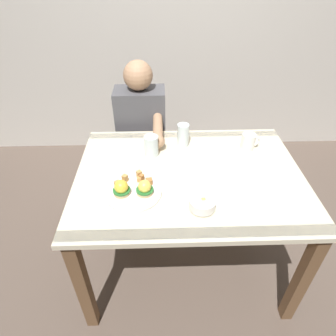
{
  "coord_description": "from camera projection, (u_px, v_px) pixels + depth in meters",
  "views": [
    {
      "loc": [
        -0.15,
        -1.2,
        1.7
      ],
      "look_at": [
        -0.11,
        0.0,
        0.78
      ],
      "focal_mm": 30.98,
      "sensor_mm": 36.0,
      "label": 1
    }
  ],
  "objects": [
    {
      "name": "water_glass_far",
      "position": [
        183.0,
        136.0,
        1.72
      ],
      "size": [
        0.07,
        0.07,
        0.14
      ],
      "color": "silver",
      "rests_on": "dining_table"
    },
    {
      "name": "fruit_bowl",
      "position": [
        203.0,
        204.0,
        1.31
      ],
      "size": [
        0.12,
        0.12,
        0.06
      ],
      "color": "white",
      "rests_on": "dining_table"
    },
    {
      "name": "ground_plane",
      "position": [
        185.0,
        258.0,
        1.99
      ],
      "size": [
        6.0,
        6.0,
        0.0
      ],
      "primitive_type": "plane",
      "color": "brown"
    },
    {
      "name": "dining_table",
      "position": [
        189.0,
        189.0,
        1.6
      ],
      "size": [
        1.2,
        0.9,
        0.74
      ],
      "color": "beige",
      "rests_on": "ground_plane"
    },
    {
      "name": "fork",
      "position": [
        189.0,
        165.0,
        1.59
      ],
      "size": [
        0.16,
        0.03,
        0.0
      ],
      "color": "silver",
      "rests_on": "dining_table"
    },
    {
      "name": "coffee_mug",
      "position": [
        249.0,
        141.0,
        1.7
      ],
      "size": [
        0.11,
        0.08,
        0.09
      ],
      "color": "white",
      "rests_on": "dining_table"
    },
    {
      "name": "diner_person",
      "position": [
        142.0,
        132.0,
        2.06
      ],
      "size": [
        0.34,
        0.54,
        1.14
      ],
      "color": "#33333D",
      "rests_on": "ground_plane"
    },
    {
      "name": "water_glass_near",
      "position": [
        151.0,
        147.0,
        1.64
      ],
      "size": [
        0.08,
        0.08,
        0.12
      ],
      "color": "silver",
      "rests_on": "dining_table"
    },
    {
      "name": "back_wall",
      "position": [
        176.0,
        7.0,
        2.38
      ],
      "size": [
        4.8,
        0.1,
        2.6
      ],
      "primitive_type": "cube",
      "color": "beige",
      "rests_on": "ground_plane"
    },
    {
      "name": "eggs_benedict_plate",
      "position": [
        133.0,
        190.0,
        1.39
      ],
      "size": [
        0.27,
        0.27,
        0.09
      ],
      "color": "white",
      "rests_on": "dining_table"
    }
  ]
}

